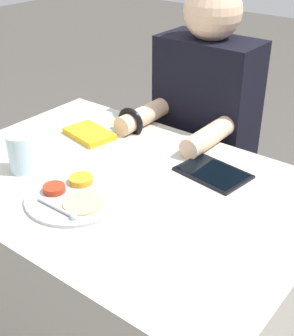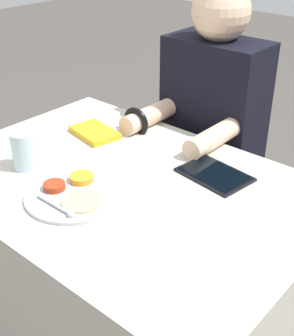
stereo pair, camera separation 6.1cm
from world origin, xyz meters
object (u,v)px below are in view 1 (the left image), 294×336
(red_notebook, at_px, (89,134))
(tablet_device, at_px, (213,173))
(drinking_glass, at_px, (21,153))
(thali_tray, at_px, (74,196))
(person_diner, at_px, (202,153))

(red_notebook, relative_size, tablet_device, 0.85)
(red_notebook, bearing_deg, tablet_device, 4.78)
(red_notebook, distance_m, tablet_device, 0.48)
(tablet_device, height_order, drinking_glass, drinking_glass)
(drinking_glass, bearing_deg, thali_tray, -3.53)
(red_notebook, xyz_separation_m, drinking_glass, (0.01, -0.30, 0.05))
(tablet_device, distance_m, drinking_glass, 0.59)
(red_notebook, relative_size, drinking_glass, 1.61)
(thali_tray, distance_m, red_notebook, 0.40)
(red_notebook, xyz_separation_m, tablet_device, (0.48, 0.04, -0.00))
(thali_tray, bearing_deg, drinking_glass, 176.47)
(red_notebook, bearing_deg, person_diner, 60.38)
(red_notebook, bearing_deg, thali_tray, -51.86)
(thali_tray, relative_size, drinking_glass, 2.32)
(person_diner, bearing_deg, drinking_glass, -107.39)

